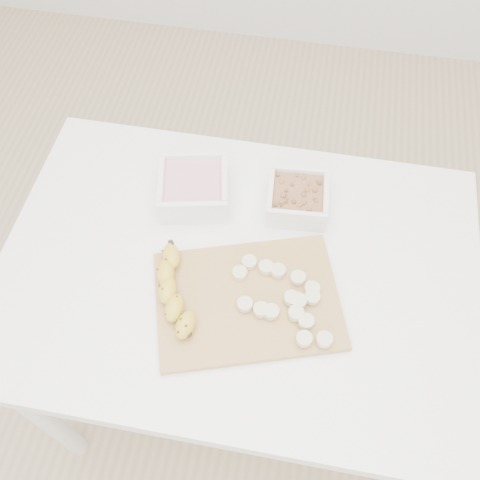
% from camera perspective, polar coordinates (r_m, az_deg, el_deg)
% --- Properties ---
extents(ground, '(3.50, 3.50, 0.00)m').
position_cam_1_polar(ground, '(1.80, -0.18, -14.76)').
color(ground, '#C6AD89').
rests_on(ground, ground).
extents(table, '(1.00, 0.70, 0.75)m').
position_cam_1_polar(table, '(1.20, -0.26, -5.20)').
color(table, white).
rests_on(table, ground).
extents(bowl_yogurt, '(0.18, 0.18, 0.07)m').
position_cam_1_polar(bowl_yogurt, '(1.19, -4.97, 5.59)').
color(bowl_yogurt, white).
rests_on(bowl_yogurt, table).
extents(bowl_granola, '(0.14, 0.14, 0.06)m').
position_cam_1_polar(bowl_granola, '(1.18, 6.13, 4.46)').
color(bowl_granola, white).
rests_on(bowl_granola, table).
extents(cutting_board, '(0.42, 0.36, 0.01)m').
position_cam_1_polar(cutting_board, '(1.07, 0.81, -6.43)').
color(cutting_board, '#B08F49').
rests_on(cutting_board, table).
extents(banana, '(0.10, 0.21, 0.04)m').
position_cam_1_polar(banana, '(1.06, -6.94, -5.54)').
color(banana, gold).
rests_on(banana, cutting_board).
extents(banana_slices, '(0.21, 0.18, 0.02)m').
position_cam_1_polar(banana_slices, '(1.05, 4.74, -6.17)').
color(banana_slices, beige).
rests_on(banana_slices, cutting_board).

